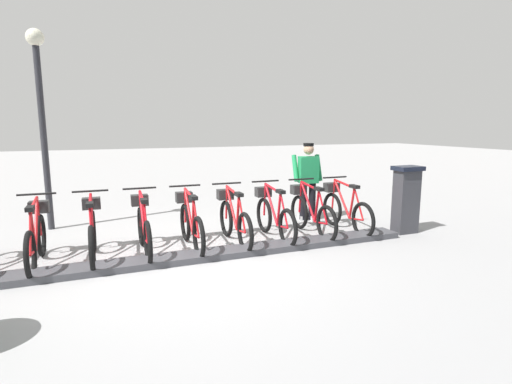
# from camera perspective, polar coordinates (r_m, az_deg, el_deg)

# --- Properties ---
(ground_plane) EXTENTS (60.00, 60.00, 0.00)m
(ground_plane) POSITION_cam_1_polar(r_m,az_deg,el_deg) (6.28, -9.57, -9.59)
(ground_plane) COLOR #A4A2A2
(dock_rail_base) EXTENTS (0.44, 7.64, 0.10)m
(dock_rail_base) POSITION_cam_1_polar(r_m,az_deg,el_deg) (6.26, -9.58, -9.15)
(dock_rail_base) COLOR #47474C
(dock_rail_base) RESTS_ON ground
(payment_kiosk) EXTENTS (0.36, 0.52, 1.28)m
(payment_kiosk) POSITION_cam_1_polar(r_m,az_deg,el_deg) (8.10, 20.57, -0.86)
(payment_kiosk) COLOR #38383D
(payment_kiosk) RESTS_ON ground
(bike_docked_0) EXTENTS (1.72, 0.54, 1.02)m
(bike_docked_0) POSITION_cam_1_polar(r_m,az_deg,el_deg) (7.98, 12.50, -2.35)
(bike_docked_0) COLOR black
(bike_docked_0) RESTS_ON ground
(bike_docked_1) EXTENTS (1.72, 0.54, 1.02)m
(bike_docked_1) POSITION_cam_1_polar(r_m,az_deg,el_deg) (7.59, 7.75, -2.83)
(bike_docked_1) COLOR black
(bike_docked_1) RESTS_ON ground
(bike_docked_2) EXTENTS (1.72, 0.54, 1.02)m
(bike_docked_2) POSITION_cam_1_polar(r_m,az_deg,el_deg) (7.25, 2.51, -3.33)
(bike_docked_2) COLOR black
(bike_docked_2) RESTS_ON ground
(bike_docked_3) EXTENTS (1.72, 0.54, 1.02)m
(bike_docked_3) POSITION_cam_1_polar(r_m,az_deg,el_deg) (6.98, -3.20, -3.85)
(bike_docked_3) COLOR black
(bike_docked_3) RESTS_ON ground
(bike_docked_4) EXTENTS (1.72, 0.54, 1.02)m
(bike_docked_4) POSITION_cam_1_polar(r_m,az_deg,el_deg) (6.78, -9.31, -4.36)
(bike_docked_4) COLOR black
(bike_docked_4) RESTS_ON ground
(bike_docked_5) EXTENTS (1.72, 0.54, 1.02)m
(bike_docked_5) POSITION_cam_1_polar(r_m,az_deg,el_deg) (6.67, -15.71, -4.84)
(bike_docked_5) COLOR black
(bike_docked_5) RESTS_ON ground
(bike_docked_6) EXTENTS (1.72, 0.54, 1.02)m
(bike_docked_6) POSITION_cam_1_polar(r_m,az_deg,el_deg) (6.64, -22.27, -5.27)
(bike_docked_6) COLOR black
(bike_docked_6) RESTS_ON ground
(bike_docked_7) EXTENTS (1.72, 0.54, 1.02)m
(bike_docked_7) POSITION_cam_1_polar(r_m,az_deg,el_deg) (6.70, -28.80, -5.63)
(bike_docked_7) COLOR black
(bike_docked_7) RESTS_ON ground
(worker_near_rack) EXTENTS (0.54, 0.67, 1.66)m
(worker_near_rack) POSITION_cam_1_polar(r_m,az_deg,el_deg) (8.62, 7.41, 1.90)
(worker_near_rack) COLOR white
(worker_near_rack) RESTS_ON ground
(lamp_post) EXTENTS (0.32, 0.32, 3.79)m
(lamp_post) POSITION_cam_1_polar(r_m,az_deg,el_deg) (8.73, -28.34, 11.40)
(lamp_post) COLOR #2D2D33
(lamp_post) RESTS_ON ground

